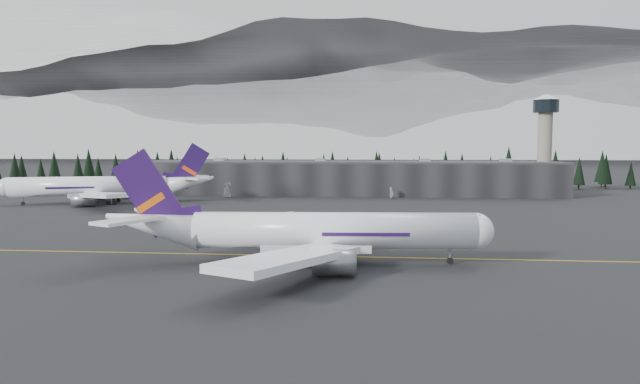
# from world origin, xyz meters

# --- Properties ---
(ground) EXTENTS (1400.00, 1400.00, 0.00)m
(ground) POSITION_xyz_m (0.00, 0.00, 0.00)
(ground) COLOR black
(ground) RESTS_ON ground
(taxiline) EXTENTS (400.00, 0.40, 0.02)m
(taxiline) POSITION_xyz_m (0.00, -2.00, 0.01)
(taxiline) COLOR gold
(taxiline) RESTS_ON ground
(terminal) EXTENTS (160.00, 30.00, 12.60)m
(terminal) POSITION_xyz_m (0.00, 125.00, 6.30)
(terminal) COLOR black
(terminal) RESTS_ON ground
(control_tower) EXTENTS (10.00, 10.00, 37.70)m
(control_tower) POSITION_xyz_m (75.00, 128.00, 23.41)
(control_tower) COLOR gray
(control_tower) RESTS_ON ground
(treeline) EXTENTS (360.00, 20.00, 15.00)m
(treeline) POSITION_xyz_m (0.00, 162.00, 7.50)
(treeline) COLOR black
(treeline) RESTS_ON ground
(mountain_ridge) EXTENTS (4400.00, 900.00, 420.00)m
(mountain_ridge) POSITION_xyz_m (0.00, 1000.00, 0.00)
(mountain_ridge) COLOR white
(mountain_ridge) RESTS_ON ground
(jet_main) EXTENTS (61.19, 56.35, 17.99)m
(jet_main) POSITION_xyz_m (-0.41, -7.92, 5.07)
(jet_main) COLOR white
(jet_main) RESTS_ON ground
(jet_parked) EXTENTS (64.62, 58.24, 19.51)m
(jet_parked) POSITION_xyz_m (-73.97, 79.29, 5.50)
(jet_parked) COLOR white
(jet_parked) RESTS_ON ground
(gse_vehicle_a) EXTENTS (3.52, 5.74, 1.48)m
(gse_vehicle_a) POSITION_xyz_m (-41.60, 103.93, 0.74)
(gse_vehicle_a) COLOR silver
(gse_vehicle_a) RESTS_ON ground
(gse_vehicle_b) EXTENTS (4.10, 1.69, 1.39)m
(gse_vehicle_b) POSITION_xyz_m (17.03, 106.82, 0.70)
(gse_vehicle_b) COLOR silver
(gse_vehicle_b) RESTS_ON ground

